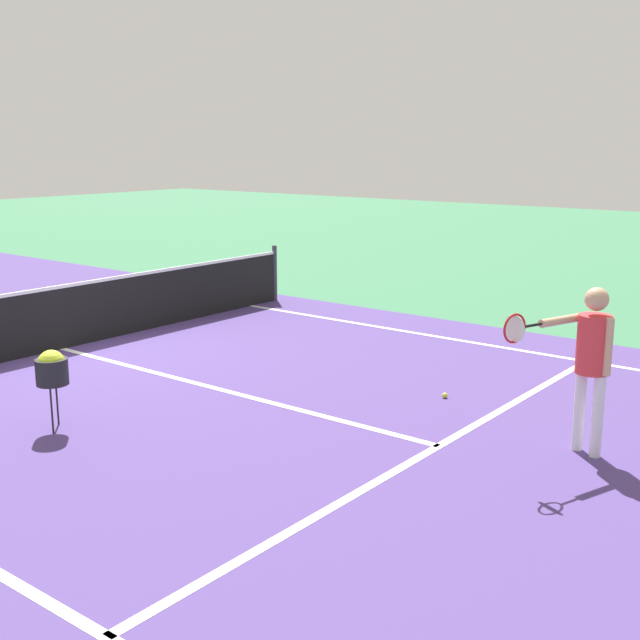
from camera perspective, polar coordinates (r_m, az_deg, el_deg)
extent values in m
plane|color=#38724C|center=(12.66, -17.65, -1.95)|extent=(60.00, 60.00, 0.00)
cube|color=#4C387A|center=(12.66, -17.65, -1.94)|extent=(10.62, 24.40, 0.00)
cube|color=white|center=(5.90, -17.62, -18.95)|extent=(0.10, 11.89, 0.01)
cube|color=white|center=(12.13, 16.19, -2.45)|extent=(0.10, 11.89, 0.01)
cube|color=white|center=(8.39, 8.35, -8.76)|extent=(8.22, 0.10, 0.01)
cube|color=white|center=(10.25, -7.41, -4.77)|extent=(0.10, 6.40, 0.01)
cylinder|color=#33383D|center=(15.68, -3.21, 3.32)|extent=(0.09, 0.09, 1.07)
cube|color=black|center=(12.56, -17.79, 0.06)|extent=(9.61, 0.02, 0.91)
cube|color=white|center=(12.47, -17.94, 2.22)|extent=(9.61, 0.03, 0.05)
cylinder|color=white|center=(8.35, 18.94, -6.45)|extent=(0.11, 0.11, 0.82)
cylinder|color=white|center=(8.48, 17.77, -6.08)|extent=(0.11, 0.11, 0.82)
cylinder|color=red|center=(8.22, 18.69, -1.63)|extent=(0.32, 0.32, 0.58)
sphere|color=tan|center=(8.13, 18.90, 1.40)|extent=(0.23, 0.23, 0.23)
cylinder|color=tan|center=(8.12, 19.63, -1.80)|extent=(0.08, 0.08, 0.56)
cylinder|color=tan|center=(8.06, 16.62, -0.02)|extent=(0.56, 0.26, 0.08)
cylinder|color=black|center=(7.77, 14.75, -0.36)|extent=(0.22, 0.10, 0.03)
torus|color=red|center=(7.60, 13.53, -0.58)|extent=(0.27, 0.11, 0.28)
cylinder|color=silver|center=(7.60, 13.53, -0.58)|extent=(0.08, 0.24, 0.25)
cylinder|color=black|center=(9.03, -18.34, -3.47)|extent=(0.34, 0.34, 0.28)
cylinder|color=black|center=(9.01, -18.35, -6.11)|extent=(0.02, 0.02, 0.50)
cylinder|color=black|center=(9.28, -18.01, -5.55)|extent=(0.02, 0.02, 0.50)
sphere|color=#CCE033|center=(9.01, -18.38, -2.92)|extent=(0.29, 0.29, 0.29)
sphere|color=#CCE033|center=(9.90, 8.77, -5.26)|extent=(0.07, 0.07, 0.07)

